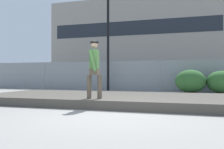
{
  "coord_description": "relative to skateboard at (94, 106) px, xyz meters",
  "views": [
    {
      "loc": [
        1.69,
        -5.34,
        0.94
      ],
      "look_at": [
        -1.44,
        4.69,
        0.97
      ],
      "focal_mm": 40.03,
      "sensor_mm": 36.0,
      "label": 1
    }
  ],
  "objects": [
    {
      "name": "gravel_berm",
      "position": [
        0.94,
        1.44,
        0.08
      ],
      "size": [
        10.65,
        3.87,
        0.26
      ],
      "primitive_type": "cube",
      "color": "#4C473F",
      "rests_on": "ground_plane"
    },
    {
      "name": "shrub_center",
      "position": [
        4.22,
        7.45,
        0.53
      ],
      "size": [
        1.52,
        1.25,
        1.18
      ],
      "color": "#2D5B28",
      "rests_on": "ground_plane"
    },
    {
      "name": "ground_plane",
      "position": [
        0.94,
        -1.38,
        -0.06
      ],
      "size": [
        120.0,
        120.0,
        0.0
      ],
      "primitive_type": "plane",
      "color": "gray"
    },
    {
      "name": "parked_car_mid",
      "position": [
        3.03,
        11.71,
        0.78
      ],
      "size": [
        4.44,
        2.02,
        1.66
      ],
      "color": "maroon",
      "rests_on": "ground_plane"
    },
    {
      "name": "skater",
      "position": [
        0.0,
        -0.0,
        1.08
      ],
      "size": [
        0.73,
        0.61,
        1.86
      ],
      "color": "gray",
      "rests_on": "skateboard"
    },
    {
      "name": "chain_fence",
      "position": [
        0.94,
        8.47,
        0.87
      ],
      "size": [
        24.06,
        0.06,
        1.85
      ],
      "color": "gray",
      "rests_on": "ground_plane"
    },
    {
      "name": "shrub_left",
      "position": [
        2.67,
        7.35,
        0.56
      ],
      "size": [
        1.61,
        1.32,
        1.24
      ],
      "color": "#2D5B28",
      "rests_on": "ground_plane"
    },
    {
      "name": "skateboard",
      "position": [
        0.0,
        0.0,
        0.0
      ],
      "size": [
        0.82,
        0.33,
        0.07
      ],
      "color": "black",
      "rests_on": "ground_plane"
    },
    {
      "name": "library_building",
      "position": [
        -7.01,
        43.21,
        7.36
      ],
      "size": [
        31.83,
        15.0,
        14.83
      ],
      "color": "gray",
      "rests_on": "ground_plane"
    },
    {
      "name": "street_lamp",
      "position": [
        -2.2,
        7.94,
        3.87
      ],
      "size": [
        0.44,
        0.44,
        6.25
      ],
      "color": "black",
      "rests_on": "ground_plane"
    },
    {
      "name": "parked_car_near",
      "position": [
        -3.15,
        11.89,
        0.78
      ],
      "size": [
        4.45,
        2.05,
        1.66
      ],
      "color": "#B7BABF",
      "rests_on": "ground_plane"
    }
  ]
}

